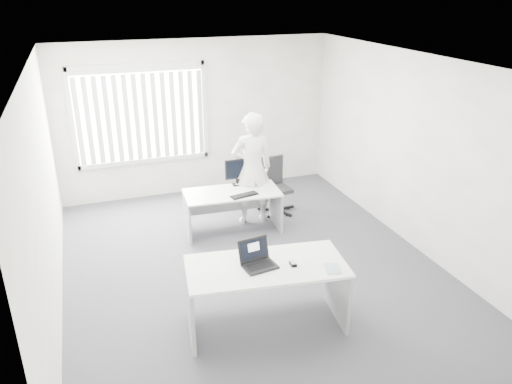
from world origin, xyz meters
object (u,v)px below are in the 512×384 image
object	(u,v)px
desk_far	(232,203)
office_chair	(276,195)
person	(252,169)
laptop	(260,256)
desk_near	(266,282)
monitor	(238,172)

from	to	relation	value
desk_far	office_chair	xyz separation A→B (m)	(0.92, 0.47, -0.19)
person	desk_far	bearing A→B (deg)	31.99
laptop	person	bearing A→B (deg)	64.58
office_chair	desk_near	bearing A→B (deg)	-121.05
desk_near	monitor	xyz separation A→B (m)	(0.53, 2.67, 0.31)
laptop	desk_far	bearing A→B (deg)	72.00
desk_far	laptop	distance (m)	2.51
desk_near	desk_far	world-z (taller)	desk_near
laptop	monitor	distance (m)	2.76
laptop	monitor	world-z (taller)	monitor
office_chair	laptop	world-z (taller)	laptop
desk_near	person	distance (m)	2.78
monitor	desk_near	bearing A→B (deg)	-99.44
monitor	person	bearing A→B (deg)	-2.51
monitor	office_chair	bearing A→B (deg)	18.26
person	laptop	world-z (taller)	person
laptop	monitor	bearing A→B (deg)	69.16
desk_far	office_chair	bearing A→B (deg)	31.06
person	monitor	size ratio (longest dim) A/B	4.31
desk_near	office_chair	xyz separation A→B (m)	(1.27, 2.89, -0.28)
monitor	desk_far	bearing A→B (deg)	-124.07
office_chair	monitor	xyz separation A→B (m)	(-0.74, -0.22, 0.59)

